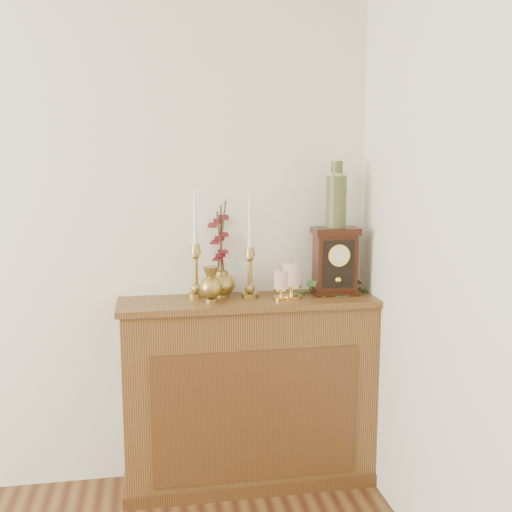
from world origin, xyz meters
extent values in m
cube|color=brown|center=(1.40, 2.10, 0.45)|extent=(1.20, 0.30, 0.90)
cube|color=brown|center=(1.40, 1.95, 0.41)|extent=(0.96, 0.01, 0.63)
cube|color=brown|center=(1.40, 2.10, 0.92)|extent=(1.24, 0.34, 0.03)
cube|color=brown|center=(1.40, 2.10, 0.03)|extent=(1.23, 0.33, 0.06)
cylinder|color=tan|center=(1.15, 2.17, 0.94)|extent=(0.09, 0.09, 0.02)
sphere|color=tan|center=(1.15, 2.17, 0.97)|extent=(0.05, 0.05, 0.05)
cylinder|color=tan|center=(1.15, 2.17, 1.05)|extent=(0.02, 0.02, 0.15)
sphere|color=tan|center=(1.15, 2.17, 1.13)|extent=(0.04, 0.04, 0.04)
cone|color=tan|center=(1.15, 2.17, 1.17)|extent=(0.06, 0.06, 0.04)
cone|color=white|center=(1.15, 2.17, 1.32)|extent=(0.02, 0.02, 0.27)
cylinder|color=tan|center=(1.40, 2.13, 0.94)|extent=(0.08, 0.08, 0.02)
sphere|color=tan|center=(1.40, 2.13, 0.97)|extent=(0.05, 0.05, 0.05)
cylinder|color=tan|center=(1.40, 2.13, 1.04)|extent=(0.02, 0.02, 0.14)
sphere|color=tan|center=(1.40, 2.13, 1.12)|extent=(0.04, 0.04, 0.04)
cone|color=tan|center=(1.40, 2.13, 1.15)|extent=(0.05, 0.05, 0.04)
cone|color=white|center=(1.40, 2.13, 1.30)|extent=(0.02, 0.02, 0.26)
cylinder|color=tan|center=(1.21, 2.05, 0.94)|extent=(0.05, 0.05, 0.02)
sphere|color=tan|center=(1.21, 2.05, 1.00)|extent=(0.10, 0.10, 0.10)
cone|color=tan|center=(1.21, 2.05, 1.07)|extent=(0.08, 0.08, 0.05)
cylinder|color=tan|center=(1.27, 2.17, 0.93)|extent=(0.05, 0.05, 0.01)
ellipsoid|color=tan|center=(1.27, 2.17, 0.99)|extent=(0.13, 0.13, 0.11)
cylinder|color=tan|center=(1.27, 2.17, 1.04)|extent=(0.06, 0.06, 0.02)
cylinder|color=#472819|center=(1.27, 2.18, 1.19)|extent=(0.05, 0.07, 0.30)
cylinder|color=#472819|center=(1.27, 2.18, 1.21)|extent=(0.01, 0.07, 0.33)
cylinder|color=#472819|center=(1.28, 2.18, 1.22)|extent=(0.03, 0.12, 0.34)
cylinder|color=#E1B04E|center=(1.54, 2.06, 0.94)|extent=(0.08, 0.08, 0.01)
cylinder|color=#E1B04E|center=(1.54, 2.06, 0.96)|extent=(0.02, 0.02, 0.03)
cylinder|color=#E1B04E|center=(1.54, 2.06, 0.98)|extent=(0.07, 0.07, 0.01)
cylinder|color=beige|center=(1.54, 2.06, 1.03)|extent=(0.07, 0.07, 0.09)
cylinder|color=#472819|center=(1.54, 2.06, 1.07)|extent=(0.00, 0.00, 0.01)
cylinder|color=#E1B04E|center=(1.59, 2.06, 0.94)|extent=(0.10, 0.10, 0.02)
cylinder|color=#E1B04E|center=(1.59, 2.06, 0.97)|extent=(0.02, 0.02, 0.04)
cylinder|color=#E1B04E|center=(1.59, 2.06, 0.99)|extent=(0.09, 0.09, 0.01)
cylinder|color=beige|center=(1.59, 2.06, 1.05)|extent=(0.09, 0.09, 0.11)
cylinder|color=#472819|center=(1.59, 2.06, 1.11)|extent=(0.00, 0.00, 0.01)
cube|color=#326024|center=(1.66, 2.15, 0.93)|extent=(0.05, 0.05, 0.00)
cube|color=#326024|center=(1.71, 2.05, 0.93)|extent=(0.05, 0.06, 0.00)
cube|color=#326024|center=(1.91, 2.20, 0.93)|extent=(0.06, 0.05, 0.00)
cube|color=#326024|center=(1.88, 2.10, 0.93)|extent=(0.06, 0.05, 0.00)
cube|color=#326024|center=(1.77, 2.16, 0.93)|extent=(0.06, 0.06, 0.00)
cube|color=#326024|center=(1.76, 2.15, 0.93)|extent=(0.06, 0.06, 0.00)
cube|color=#326024|center=(1.76, 2.09, 0.93)|extent=(0.06, 0.06, 0.00)
cube|color=#326024|center=(1.59, 2.07, 0.93)|extent=(0.06, 0.06, 0.00)
cube|color=#326024|center=(1.74, 2.13, 0.93)|extent=(0.06, 0.05, 0.00)
cube|color=#326024|center=(1.95, 2.10, 0.93)|extent=(0.05, 0.04, 0.00)
cube|color=#326024|center=(1.85, 2.08, 0.93)|extent=(0.06, 0.06, 0.00)
cube|color=#326024|center=(1.60, 2.08, 0.93)|extent=(0.06, 0.05, 0.00)
cube|color=#326024|center=(1.64, 2.13, 0.98)|extent=(0.05, 0.04, 0.02)
cube|color=#326024|center=(1.69, 2.08, 1.00)|extent=(0.05, 0.05, 0.02)
cube|color=#326024|center=(1.94, 2.12, 0.99)|extent=(0.05, 0.04, 0.02)
cube|color=#37160B|center=(1.83, 2.13, 0.94)|extent=(0.22, 0.16, 0.02)
cube|color=#37160B|center=(1.83, 2.13, 1.08)|extent=(0.20, 0.14, 0.28)
cube|color=#37160B|center=(1.83, 2.13, 1.24)|extent=(0.22, 0.16, 0.03)
cube|color=black|center=(1.82, 2.07, 1.09)|extent=(0.15, 0.01, 0.23)
cylinder|color=yellow|center=(1.82, 2.06, 1.13)|extent=(0.10, 0.01, 0.10)
cylinder|color=silver|center=(1.82, 2.06, 1.13)|extent=(0.08, 0.01, 0.08)
sphere|color=yellow|center=(1.82, 2.07, 1.01)|extent=(0.03, 0.03, 0.03)
cylinder|color=#1B3727|center=(1.83, 2.13, 1.38)|extent=(0.10, 0.10, 0.25)
cylinder|color=#1B3727|center=(1.83, 2.13, 1.53)|extent=(0.06, 0.06, 0.08)
cylinder|color=tan|center=(1.83, 2.13, 1.51)|extent=(0.07, 0.07, 0.02)
camera|label=1|loc=(0.95, -0.63, 1.57)|focal=42.00mm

